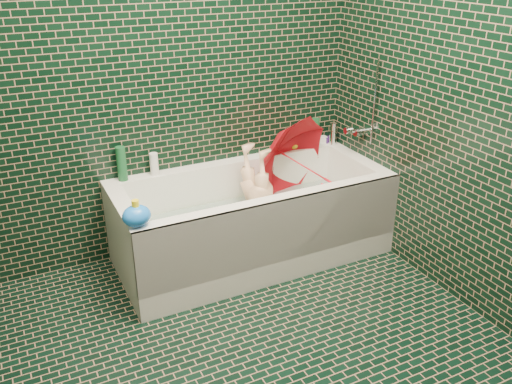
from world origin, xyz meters
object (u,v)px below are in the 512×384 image
bath_toy (137,216)px  umbrella (303,166)px  bathtub (253,227)px  child (259,208)px  rubber_duck (294,144)px

bath_toy → umbrella: bearing=13.5°
bathtub → child: bathtub is taller
bath_toy → bathtub: bearing=16.3°
rubber_duck → bath_toy: 1.44m
rubber_duck → bath_toy: bath_toy is taller
child → bath_toy: bearing=-81.0°
child → rubber_duck: (0.42, 0.29, 0.28)m
bath_toy → child: bearing=17.8°
bathtub → umbrella: (0.41, 0.09, 0.32)m
child → bath_toy: 0.98m
bathtub → bath_toy: (-0.80, -0.29, 0.40)m
bathtub → child: size_ratio=2.03×
bathtub → bath_toy: bath_toy is taller
umbrella → bath_toy: size_ratio=3.83×
umbrella → bath_toy: 1.27m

